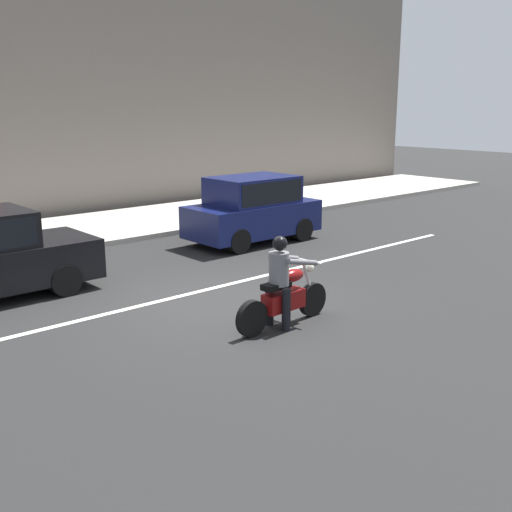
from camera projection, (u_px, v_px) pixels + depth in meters
The scene contains 5 objects.
ground_plane at pixel (220, 304), 11.67m from camera, with size 80.00×80.00×0.00m, color black.
sidewalk_slab at pixel (46, 235), 17.47m from camera, with size 40.00×4.40×0.14m, color #A8A399.
lane_marking_stripe at pixel (173, 298), 12.02m from camera, with size 18.00×0.14×0.01m, color silver.
motorcycle_with_rider_gray at pixel (283, 289), 10.37m from camera, with size 2.09×0.70×1.58m.
parked_hatchback_navy at pixel (253, 209), 16.65m from camera, with size 3.67×1.76×1.80m.
Camera 1 is at (-6.85, -8.77, 3.69)m, focal length 43.18 mm.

